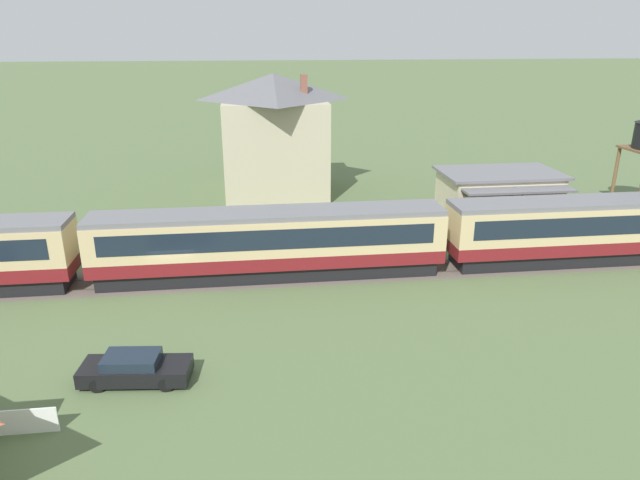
{
  "coord_description": "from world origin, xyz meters",
  "views": [
    {
      "loc": [
        4.65,
        -31.48,
        13.95
      ],
      "look_at": [
        8.7,
        1.1,
        2.03
      ],
      "focal_mm": 32.0,
      "sensor_mm": 36.0,
      "label": 1
    }
  ],
  "objects_px": {
    "passenger_train": "(274,240)",
    "parked_car_black_2": "(135,369)",
    "station_building": "(498,198)",
    "station_house_grey_roof": "(275,133)"
  },
  "relations": [
    {
      "from": "passenger_train",
      "to": "parked_car_black_2",
      "type": "relative_size",
      "value": 13.74
    },
    {
      "from": "station_building",
      "to": "station_house_grey_roof",
      "type": "xyz_separation_m",
      "value": [
        -16.45,
        11.42,
        3.4
      ]
    },
    {
      "from": "parked_car_black_2",
      "to": "passenger_train",
      "type": "bearing_deg",
      "value": 64.48
    },
    {
      "from": "station_house_grey_roof",
      "to": "station_building",
      "type": "bearing_deg",
      "value": -34.78
    },
    {
      "from": "station_building",
      "to": "station_house_grey_roof",
      "type": "relative_size",
      "value": 0.83
    },
    {
      "from": "passenger_train",
      "to": "parked_car_black_2",
      "type": "height_order",
      "value": "passenger_train"
    },
    {
      "from": "passenger_train",
      "to": "parked_car_black_2",
      "type": "distance_m",
      "value": 12.44
    },
    {
      "from": "station_house_grey_roof",
      "to": "parked_car_black_2",
      "type": "relative_size",
      "value": 2.27
    },
    {
      "from": "station_building",
      "to": "station_house_grey_roof",
      "type": "height_order",
      "value": "station_house_grey_roof"
    },
    {
      "from": "station_building",
      "to": "parked_car_black_2",
      "type": "bearing_deg",
      "value": -142.15
    }
  ]
}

